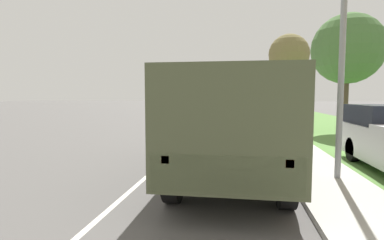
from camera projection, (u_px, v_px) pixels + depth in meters
The scene contains 13 objects.
ground_plane at pixel (220, 112), 38.45m from camera, with size 180.00×180.00×0.00m, color #565451.
lane_centre_stripe at pixel (220, 112), 38.45m from camera, with size 0.12×120.00×0.00m.
sidewalk_right at pixel (256, 112), 37.76m from camera, with size 1.80×120.00×0.12m.
grass_strip_right at pixel (292, 113), 37.09m from camera, with size 7.00×120.00×0.02m.
military_truck at pixel (232, 118), 7.98m from camera, with size 2.44×7.37×2.60m.
car_nearest_ahead at pixel (231, 114), 22.67m from camera, with size 1.93×4.11×1.66m.
car_second_ahead at pixel (202, 108), 35.42m from camera, with size 1.79×3.99×1.42m.
car_third_ahead at pixel (235, 105), 46.52m from camera, with size 1.93×4.83×1.60m.
car_fourth_ahead at pixel (214, 103), 55.69m from camera, with size 1.86×4.44×1.74m.
car_farthest_ahead at pixel (222, 102), 71.91m from camera, with size 1.73×4.84×1.67m.
lamp_post at pixel (333, 18), 7.01m from camera, with size 1.69×0.24×6.32m.
tree_mid_right at pixel (348, 49), 17.05m from camera, with size 3.98×3.98×6.76m.
tree_far_right at pixel (289, 54), 31.04m from camera, with size 4.13×4.13×8.49m.
Camera 1 is at (2.35, 1.50, 2.10)m, focal length 28.00 mm.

